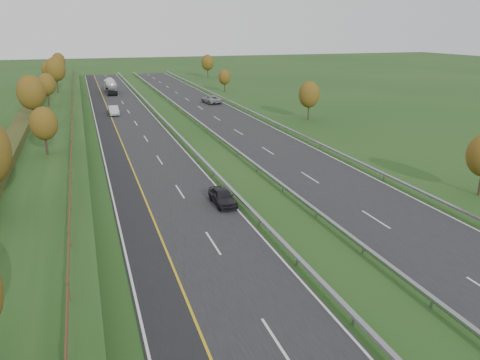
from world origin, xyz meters
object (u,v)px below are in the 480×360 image
object	(u,v)px
road_tanker	(111,86)
car_dark_near	(223,196)
car_silver_mid	(114,110)
car_small_far	(111,86)
car_oncoming	(211,99)

from	to	relation	value
road_tanker	car_dark_near	bearing A→B (deg)	-87.06
car_silver_mid	car_small_far	xyz separation A→B (m)	(2.20, 40.27, -0.10)
road_tanker	car_oncoming	distance (m)	29.78
car_small_far	car_oncoming	size ratio (longest dim) A/B	0.82
road_tanker	car_oncoming	size ratio (longest dim) A/B	1.90
road_tanker	car_small_far	bearing A→B (deg)	86.81
road_tanker	car_small_far	world-z (taller)	road_tanker
road_tanker	car_dark_near	distance (m)	80.74
car_oncoming	car_dark_near	bearing A→B (deg)	68.69
road_tanker	car_oncoming	world-z (taller)	road_tanker
car_small_far	car_silver_mid	bearing A→B (deg)	-90.34
car_silver_mid	car_oncoming	world-z (taller)	car_oncoming
car_dark_near	car_small_far	xyz separation A→B (m)	(-3.61, 90.26, -0.04)
car_silver_mid	car_small_far	size ratio (longest dim) A/B	1.01
road_tanker	car_dark_near	xyz separation A→B (m)	(4.14, -80.63, -1.08)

